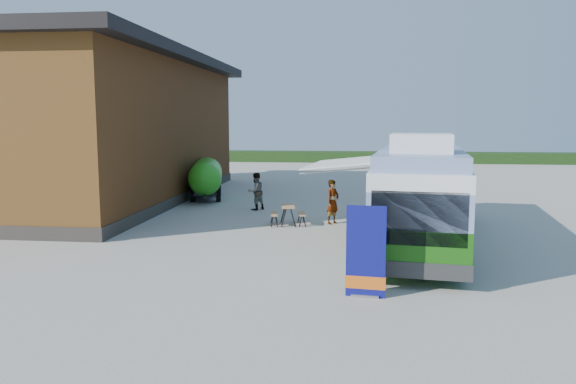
# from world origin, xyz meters

# --- Properties ---
(ground) EXTENTS (100.00, 100.00, 0.00)m
(ground) POSITION_xyz_m (0.00, 0.00, 0.00)
(ground) COLOR #BCB7AD
(ground) RESTS_ON ground
(barn) EXTENTS (9.60, 21.20, 7.50)m
(barn) POSITION_xyz_m (-10.50, 10.00, 3.59)
(barn) COLOR brown
(barn) RESTS_ON ground
(hedge) EXTENTS (40.00, 3.00, 1.00)m
(hedge) POSITION_xyz_m (8.00, 38.00, 0.50)
(hedge) COLOR #264419
(hedge) RESTS_ON ground
(bus) EXTENTS (4.03, 12.46, 3.76)m
(bus) POSITION_xyz_m (4.29, 1.65, 1.80)
(bus) COLOR #256B11
(bus) RESTS_ON ground
(awning) EXTENTS (3.05, 4.40, 0.52)m
(awning) POSITION_xyz_m (1.92, 1.71, 2.74)
(awning) COLOR white
(awning) RESTS_ON ground
(banner) EXTENTS (0.95, 0.26, 2.18)m
(banner) POSITION_xyz_m (2.31, -4.95, 0.89)
(banner) COLOR navy
(banner) RESTS_ON ground
(picnic_table) EXTENTS (1.51, 1.38, 0.77)m
(picnic_table) POSITION_xyz_m (-0.56, 3.93, 0.57)
(picnic_table) COLOR tan
(picnic_table) RESTS_ON ground
(person_a) EXTENTS (0.73, 0.77, 1.77)m
(person_a) POSITION_xyz_m (1.19, 4.38, 0.89)
(person_a) COLOR #999999
(person_a) RESTS_ON ground
(person_b) EXTENTS (1.05, 1.06, 1.72)m
(person_b) POSITION_xyz_m (-2.47, 7.48, 0.86)
(person_b) COLOR #999999
(person_b) RESTS_ON ground
(slurry_tanker) EXTENTS (2.49, 5.50, 2.07)m
(slurry_tanker) POSITION_xyz_m (-5.70, 10.78, 1.19)
(slurry_tanker) COLOR green
(slurry_tanker) RESTS_ON ground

